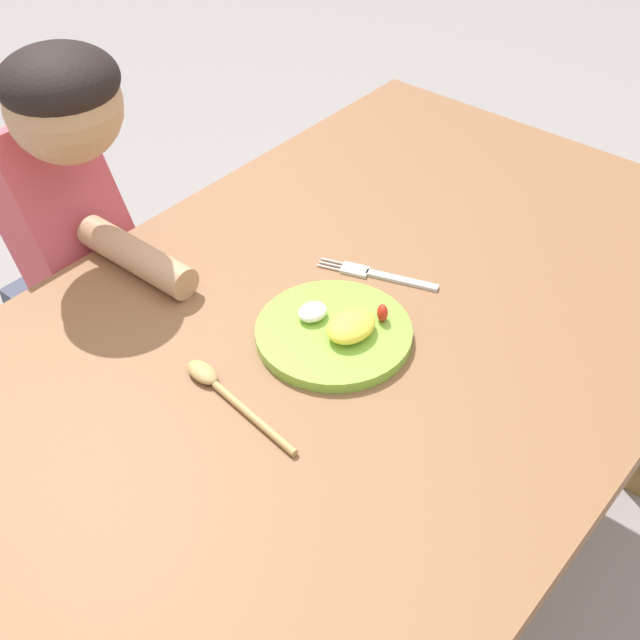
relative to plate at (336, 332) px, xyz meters
name	(u,v)px	position (x,y,z in m)	size (l,w,h in m)	color
ground_plane	(340,589)	(0.03, 0.00, -0.75)	(8.00, 8.00, 0.00)	gray
dining_table	(347,358)	(0.03, 0.00, -0.08)	(1.49, 0.90, 0.74)	brown
plate	(336,332)	(0.00, 0.00, 0.00)	(0.24, 0.24, 0.05)	#84BB3E
fork	(379,275)	(0.16, 0.04, -0.01)	(0.08, 0.20, 0.01)	silver
spoon	(222,389)	(-0.19, 0.05, -0.01)	(0.05, 0.23, 0.02)	tan
person	(76,273)	(-0.08, 0.56, -0.12)	(0.19, 0.45, 1.09)	#41495D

